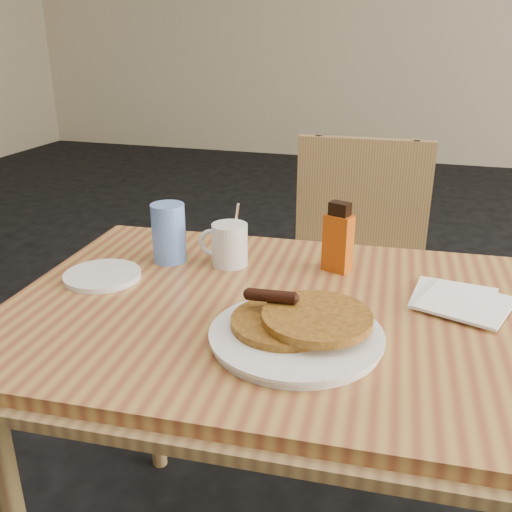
# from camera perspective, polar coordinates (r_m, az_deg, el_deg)

# --- Properties ---
(wall_back) EXTENTS (8.00, 0.00, 8.00)m
(wall_back) POSITION_cam_1_polar(r_m,az_deg,el_deg) (5.91, 15.49, 22.52)
(wall_back) COLOR #C2B196
(wall_back) RESTS_ON ground
(main_table) EXTENTS (1.20, 0.85, 0.75)m
(main_table) POSITION_cam_1_polar(r_m,az_deg,el_deg) (1.12, 4.05, -7.19)
(main_table) COLOR #AB7D3C
(main_table) RESTS_ON floor
(chair_main_far) EXTENTS (0.43, 0.43, 0.93)m
(chair_main_far) POSITION_cam_1_polar(r_m,az_deg,el_deg) (1.83, 9.82, -0.64)
(chair_main_far) COLOR #9C7E49
(chair_main_far) RESTS_ON floor
(pancake_plate) EXTENTS (0.30, 0.30, 0.07)m
(pancake_plate) POSITION_cam_1_polar(r_m,az_deg,el_deg) (0.98, 4.16, -7.39)
(pancake_plate) COLOR white
(pancake_plate) RESTS_ON main_table
(coffee_mug) EXTENTS (0.11, 0.08, 0.15)m
(coffee_mug) POSITION_cam_1_polar(r_m,az_deg,el_deg) (1.27, -2.75, 1.24)
(coffee_mug) COLOR white
(coffee_mug) RESTS_ON main_table
(syrup_bottle) EXTENTS (0.07, 0.05, 0.16)m
(syrup_bottle) POSITION_cam_1_polar(r_m,az_deg,el_deg) (1.25, 8.21, 1.65)
(syrup_bottle) COLOR maroon
(syrup_bottle) RESTS_ON main_table
(napkin_stack) EXTENTS (0.20, 0.21, 0.01)m
(napkin_stack) POSITION_cam_1_polar(r_m,az_deg,el_deg) (1.18, 19.71, -4.22)
(napkin_stack) COLOR white
(napkin_stack) RESTS_ON main_table
(blue_tumbler) EXTENTS (0.09, 0.09, 0.13)m
(blue_tumbler) POSITION_cam_1_polar(r_m,az_deg,el_deg) (1.30, -8.72, 2.31)
(blue_tumbler) COLOR #628DE5
(blue_tumbler) RESTS_ON main_table
(side_saucer) EXTENTS (0.20, 0.20, 0.01)m
(side_saucer) POSITION_cam_1_polar(r_m,az_deg,el_deg) (1.26, -15.10, -1.90)
(side_saucer) COLOR white
(side_saucer) RESTS_ON main_table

